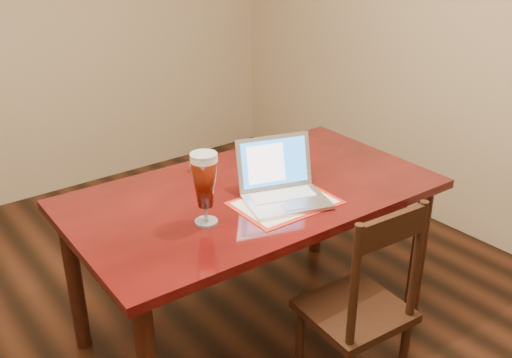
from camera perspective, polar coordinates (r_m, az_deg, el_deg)
dining_table at (r=2.72m, az=-0.30°, el=-2.85°), size 1.77×1.04×1.13m
dining_chair at (r=2.54m, az=10.38°, el=-12.62°), size 0.45×0.43×0.98m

